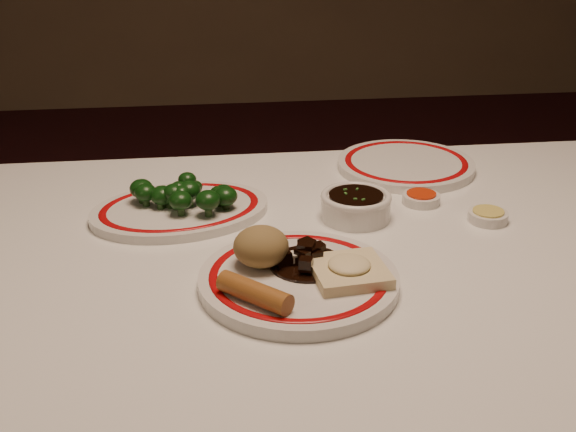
% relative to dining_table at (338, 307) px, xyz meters
% --- Properties ---
extents(dining_table, '(1.20, 0.90, 0.75)m').
position_rel_dining_table_xyz_m(dining_table, '(0.00, 0.00, 0.00)').
color(dining_table, white).
rests_on(dining_table, ground).
extents(main_plate, '(0.30, 0.30, 0.02)m').
position_rel_dining_table_xyz_m(main_plate, '(-0.07, -0.09, 0.10)').
color(main_plate, silver).
rests_on(main_plate, dining_table).
extents(rice_mound, '(0.08, 0.08, 0.06)m').
position_rel_dining_table_xyz_m(rice_mound, '(-0.12, -0.05, 0.14)').
color(rice_mound, olive).
rests_on(rice_mound, main_plate).
extents(spring_roll, '(0.09, 0.09, 0.03)m').
position_rel_dining_table_xyz_m(spring_roll, '(-0.14, -0.15, 0.12)').
color(spring_roll, '#9B5E26').
rests_on(spring_roll, main_plate).
extents(fried_wonton, '(0.11, 0.11, 0.03)m').
position_rel_dining_table_xyz_m(fried_wonton, '(-0.01, -0.10, 0.12)').
color(fried_wonton, beige).
rests_on(fried_wonton, main_plate).
extents(stirfry_heap, '(0.10, 0.10, 0.03)m').
position_rel_dining_table_xyz_m(stirfry_heap, '(-0.06, -0.06, 0.12)').
color(stirfry_heap, black).
rests_on(stirfry_heap, main_plate).
extents(broccoli_plate, '(0.33, 0.30, 0.02)m').
position_rel_dining_table_xyz_m(broccoli_plate, '(-0.23, 0.17, 0.10)').
color(broccoli_plate, silver).
rests_on(broccoli_plate, dining_table).
extents(broccoli_pile, '(0.18, 0.12, 0.05)m').
position_rel_dining_table_xyz_m(broccoli_pile, '(-0.23, 0.16, 0.13)').
color(broccoli_pile, '#23471C').
rests_on(broccoli_pile, broccoli_plate).
extents(soy_bowl, '(0.11, 0.11, 0.04)m').
position_rel_dining_table_xyz_m(soy_bowl, '(0.05, 0.12, 0.11)').
color(soy_bowl, silver).
rests_on(soy_bowl, dining_table).
extents(sweet_sour_dish, '(0.06, 0.06, 0.02)m').
position_rel_dining_table_xyz_m(sweet_sour_dish, '(0.17, 0.17, 0.10)').
color(sweet_sour_dish, silver).
rests_on(sweet_sour_dish, dining_table).
extents(mustard_dish, '(0.06, 0.06, 0.02)m').
position_rel_dining_table_xyz_m(mustard_dish, '(0.26, 0.08, 0.10)').
color(mustard_dish, silver).
rests_on(mustard_dish, dining_table).
extents(far_plate, '(0.29, 0.29, 0.02)m').
position_rel_dining_table_xyz_m(far_plate, '(0.19, 0.33, 0.10)').
color(far_plate, silver).
rests_on(far_plate, dining_table).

